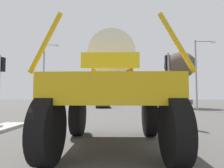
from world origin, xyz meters
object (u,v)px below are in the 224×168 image
Objects in this scene: traffic_signal_near_right at (168,73)px; bare_tree_far_center at (115,80)px; sedan_ahead at (103,102)px; streetlight_far_left at (45,72)px; traffic_signal_near_left at (1,74)px; streetlight_far_right at (198,71)px; bare_tree_right at (180,65)px; oversize_sprayer at (112,92)px.

bare_tree_far_center is at bearing 97.97° from traffic_signal_near_right.
sedan_ahead is 0.50× the size of streetlight_far_left.
streetlight_far_left is at bearing 110.01° from sedan_ahead.
bare_tree_far_center is at bearing 75.67° from traffic_signal_near_left.
streetlight_far_right is (11.07, -5.03, 3.76)m from sedan_ahead.
streetlight_far_right is (6.09, 10.37, 1.49)m from traffic_signal_near_right.
sedan_ahead is 11.93m from bare_tree_right.
oversize_sprayer is 19.88m from sedan_ahead.
bare_tree_right is (10.75, -0.00, 5.16)m from sedan_ahead.
streetlight_far_left reaches higher than sedan_ahead.
traffic_signal_near_left is at bearing -135.22° from bare_tree_right.
oversize_sprayer is 0.67× the size of bare_tree_right.
streetlight_far_left reaches higher than streetlight_far_right.
oversize_sprayer is at bearing -61.36° from streetlight_far_left.
bare_tree_far_center is (1.53, 9.24, 3.98)m from sedan_ahead.
streetlight_far_left is (-12.14, 12.35, 1.62)m from traffic_signal_near_right.
streetlight_far_right is at bearing -117.53° from sedan_ahead.
bare_tree_right is (17.92, 3.05, 1.27)m from streetlight_far_left.
traffic_signal_near_right is 0.49× the size of streetlight_far_left.
bare_tree_right is at bearing -93.09° from sedan_ahead.
streetlight_far_right reaches higher than sedan_ahead.
oversize_sprayer is 22.00m from bare_tree_right.
bare_tree_right reaches higher than oversize_sprayer.
traffic_signal_near_right is at bearing -120.44° from streetlight_far_right.
traffic_signal_near_left is 9.74m from traffic_signal_near_right.
streetlight_far_right reaches higher than bare_tree_far_center.
streetlight_far_right is at bearing -86.42° from bare_tree_right.
streetlight_far_right is 5.23m from bare_tree_right.
traffic_signal_near_right is 16.70m from bare_tree_right.
traffic_signal_near_right is at bearing -165.17° from sedan_ahead.
streetlight_far_right reaches higher than traffic_signal_near_left.
bare_tree_right is at bearing 69.44° from traffic_signal_near_right.
oversize_sprayer is 0.83× the size of bare_tree_far_center.
traffic_signal_near_right reaches higher than oversize_sprayer.
streetlight_far_right is at bearing -32.21° from oversize_sprayer.
streetlight_far_right reaches higher than bare_tree_right.
streetlight_far_left reaches higher than bare_tree_right.
oversize_sprayer is at bearing -121.76° from streetlight_far_right.
oversize_sprayer is 29.13m from bare_tree_far_center.
oversize_sprayer is at bearing -89.15° from bare_tree_far_center.
traffic_signal_near_left is 0.51× the size of streetlight_far_right.
streetlight_far_right is (15.83, 10.36, 1.52)m from traffic_signal_near_left.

